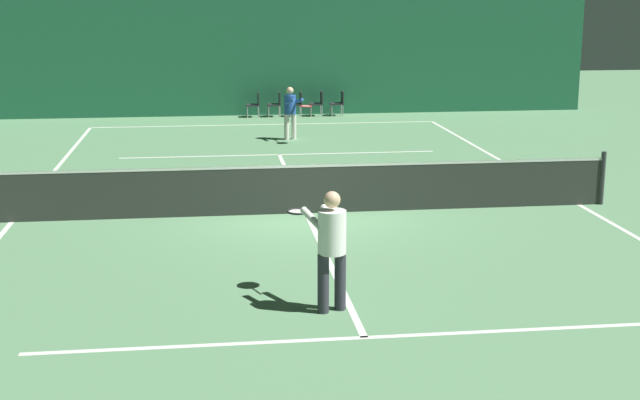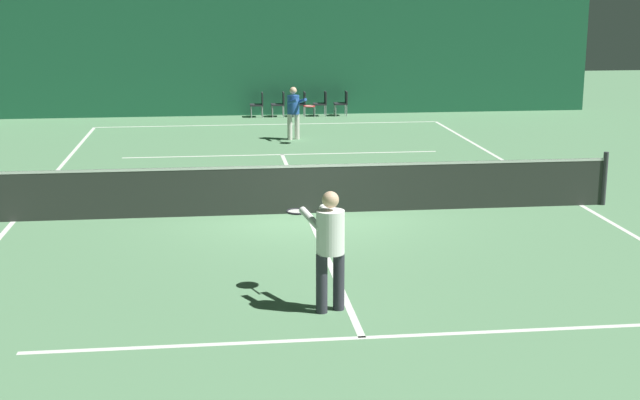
% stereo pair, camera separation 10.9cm
% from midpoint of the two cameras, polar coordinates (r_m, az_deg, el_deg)
% --- Properties ---
extents(ground_plane, '(60.00, 60.00, 0.00)m').
position_cam_midpoint_polar(ground_plane, '(17.16, -0.61, -0.85)').
color(ground_plane, '#56845B').
extents(backdrop_curtain, '(23.00, 0.12, 4.26)m').
position_cam_midpoint_polar(backdrop_curtain, '(30.92, -3.52, 9.38)').
color(backdrop_curtain, '#1E5B3D').
rests_on(backdrop_curtain, ground).
extents(court_line_baseline_far, '(11.00, 0.10, 0.00)m').
position_cam_midpoint_polar(court_line_baseline_far, '(28.81, -3.18, 4.85)').
color(court_line_baseline_far, silver).
rests_on(court_line_baseline_far, ground).
extents(court_line_service_far, '(8.25, 0.10, 0.00)m').
position_cam_midpoint_polar(court_line_service_far, '(23.39, -2.31, 2.93)').
color(court_line_service_far, silver).
rests_on(court_line_service_far, ground).
extents(court_line_service_near, '(8.25, 0.10, 0.00)m').
position_cam_midpoint_polar(court_line_service_near, '(11.11, 3.00, -8.79)').
color(court_line_service_near, silver).
rests_on(court_line_service_near, ground).
extents(court_line_sideline_left, '(0.10, 23.80, 0.00)m').
position_cam_midpoint_polar(court_line_sideline_left, '(17.46, -18.87, -1.31)').
color(court_line_sideline_left, silver).
rests_on(court_line_sideline_left, ground).
extents(court_line_sideline_right, '(0.10, 23.80, 0.00)m').
position_cam_midpoint_polar(court_line_sideline_right, '(18.55, 16.53, -0.32)').
color(court_line_sideline_right, silver).
rests_on(court_line_sideline_right, ground).
extents(court_line_centre, '(0.10, 12.80, 0.00)m').
position_cam_midpoint_polar(court_line_centre, '(17.15, -0.61, -0.84)').
color(court_line_centre, silver).
rests_on(court_line_centre, ground).
extents(tennis_net, '(12.00, 0.10, 1.07)m').
position_cam_midpoint_polar(tennis_net, '(17.04, -0.62, 0.82)').
color(tennis_net, '#2D332D').
rests_on(tennis_net, ground).
extents(player_near, '(0.80, 1.37, 1.64)m').
position_cam_midpoint_polar(player_near, '(11.73, 0.84, -2.66)').
color(player_near, '#2D2D38').
rests_on(player_near, ground).
extents(player_far, '(0.81, 1.31, 1.52)m').
position_cam_midpoint_polar(player_far, '(25.65, -1.55, 5.83)').
color(player_far, beige).
rests_on(player_far, ground).
extents(courtside_chair_0, '(0.44, 0.44, 0.84)m').
position_cam_midpoint_polar(courtside_chair_0, '(30.51, -3.84, 6.22)').
color(courtside_chair_0, '#99999E').
rests_on(courtside_chair_0, ground).
extents(courtside_chair_1, '(0.44, 0.44, 0.84)m').
position_cam_midpoint_polar(courtside_chair_1, '(30.56, -2.48, 6.25)').
color(courtside_chair_1, '#99999E').
rests_on(courtside_chair_1, ground).
extents(courtside_chair_2, '(0.44, 0.44, 0.84)m').
position_cam_midpoint_polar(courtside_chair_2, '(30.62, -1.13, 6.28)').
color(courtside_chair_2, '#99999E').
rests_on(courtside_chair_2, ground).
extents(courtside_chair_3, '(0.44, 0.44, 0.84)m').
position_cam_midpoint_polar(courtside_chair_3, '(30.70, 0.22, 6.30)').
color(courtside_chair_3, '#99999E').
rests_on(courtside_chair_3, ground).
extents(courtside_chair_4, '(0.44, 0.44, 0.84)m').
position_cam_midpoint_polar(courtside_chair_4, '(30.79, 1.56, 6.31)').
color(courtside_chair_4, '#99999E').
rests_on(courtside_chair_4, ground).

